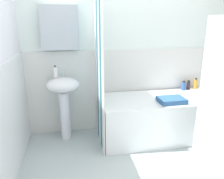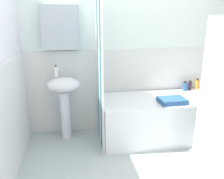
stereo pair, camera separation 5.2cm
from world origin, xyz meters
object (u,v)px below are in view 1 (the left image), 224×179
object	(u,v)px
sink	(64,95)
bathtub	(158,117)
towel_folded	(172,100)
soap_dispenser	(55,72)
shampoo_bottle	(183,86)
conditioner_bottle	(188,85)
body_wash_bottle	(195,84)

from	to	relation	value
sink	bathtub	size ratio (longest dim) A/B	0.54
bathtub	towel_folded	world-z (taller)	towel_folded
bathtub	towel_folded	bearing A→B (deg)	-66.58
sink	soap_dispenser	bearing A→B (deg)	148.71
shampoo_bottle	soap_dispenser	bearing A→B (deg)	-178.89
conditioner_bottle	towel_folded	distance (m)	0.71
soap_dispenser	bathtub	distance (m)	1.55
soap_dispenser	conditioner_bottle	size ratio (longest dim) A/B	1.09
bathtub	shampoo_bottle	size ratio (longest dim) A/B	11.12
body_wash_bottle	shampoo_bottle	bearing A→B (deg)	-172.72
shampoo_bottle	towel_folded	distance (m)	0.63
conditioner_bottle	shampoo_bottle	bearing A→B (deg)	-164.75
bathtub	body_wash_bottle	xyz separation A→B (m)	(0.71, 0.30, 0.37)
soap_dispenser	shampoo_bottle	xyz separation A→B (m)	(1.88, 0.04, -0.30)
soap_dispenser	conditioner_bottle	bearing A→B (deg)	1.81
body_wash_bottle	conditioner_bottle	world-z (taller)	body_wash_bottle
sink	bathtub	xyz separation A→B (m)	(1.29, -0.18, -0.35)
sink	body_wash_bottle	xyz separation A→B (m)	(2.01, 0.12, 0.01)
sink	shampoo_bottle	xyz separation A→B (m)	(1.79, 0.09, 0.00)
towel_folded	conditioner_bottle	bearing A→B (deg)	44.47
conditioner_bottle	towel_folded	world-z (taller)	conditioner_bottle
soap_dispenser	bathtub	bearing A→B (deg)	-9.83
soap_dispenser	towel_folded	world-z (taller)	soap_dispenser
sink	body_wash_bottle	size ratio (longest dim) A/B	5.15
bathtub	conditioner_bottle	distance (m)	0.76
conditioner_bottle	shampoo_bottle	size ratio (longest dim) A/B	1.00
towel_folded	soap_dispenser	bearing A→B (deg)	163.45
conditioner_bottle	towel_folded	bearing A→B (deg)	-135.53
sink	conditioner_bottle	world-z (taller)	sink
shampoo_bottle	towel_folded	world-z (taller)	shampoo_bottle
soap_dispenser	towel_folded	size ratio (longest dim) A/B	0.47
sink	soap_dispenser	distance (m)	0.32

